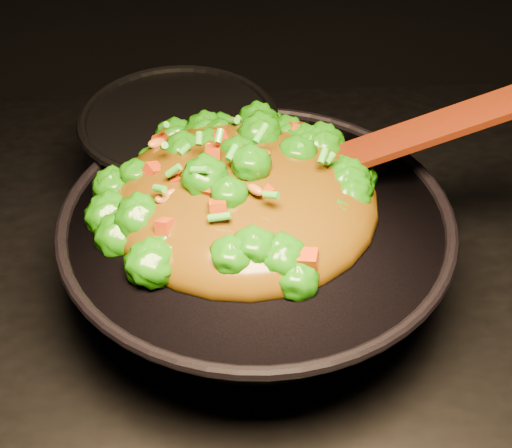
{
  "coord_description": "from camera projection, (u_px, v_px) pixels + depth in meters",
  "views": [
    {
      "loc": [
        -0.02,
        -0.5,
        1.48
      ],
      "look_at": [
        0.01,
        0.07,
        0.99
      ],
      "focal_mm": 55.0,
      "sensor_mm": 36.0,
      "label": 1
    }
  ],
  "objects": [
    {
      "name": "wok",
      "position": [
        257.0,
        258.0,
        0.77
      ],
      "size": [
        0.42,
        0.42,
        0.1
      ],
      "primitive_type": null,
      "rotation": [
        0.0,
        0.0,
        -0.18
      ],
      "color": "black",
      "rests_on": "stovetop"
    },
    {
      "name": "stir_fry",
      "position": [
        244.0,
        169.0,
        0.72
      ],
      "size": [
        0.32,
        0.32,
        0.09
      ],
      "primitive_type": null,
      "rotation": [
        0.0,
        0.0,
        -0.3
      ],
      "color": "#1B6D07",
      "rests_on": "wok"
    },
    {
      "name": "spatula",
      "position": [
        395.0,
        142.0,
        0.75
      ],
      "size": [
        0.26,
        0.05,
        0.11
      ],
      "primitive_type": "cube",
      "rotation": [
        0.0,
        -0.38,
        -0.02
      ],
      "color": "#361006",
      "rests_on": "wok"
    },
    {
      "name": "back_pot",
      "position": [
        181.0,
        158.0,
        0.88
      ],
      "size": [
        0.21,
        0.21,
        0.12
      ],
      "primitive_type": "cylinder",
      "rotation": [
        0.0,
        0.0,
        0.04
      ],
      "color": "black",
      "rests_on": "stovetop"
    }
  ]
}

